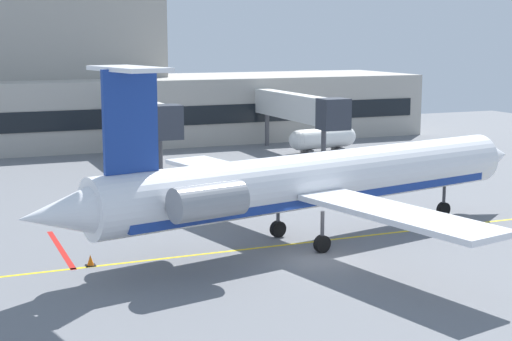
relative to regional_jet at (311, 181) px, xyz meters
The scene contains 10 objects.
ground 4.77m from the regional_jet, 109.63° to the right, with size 120.00×120.00×0.11m.
terminal_building 46.06m from the regional_jet, 100.94° to the left, with size 75.95×15.55×17.16m.
jet_bridge_west 30.76m from the regional_jet, 65.24° to the left, with size 2.40×16.49×5.81m.
jet_bridge_east 28.02m from the regional_jet, 93.69° to the left, with size 2.40×16.43×5.76m.
regional_jet is the anchor object (origin of this frame).
baggage_tug 24.11m from the regional_jet, 98.32° to the left, with size 3.25×2.68×2.39m.
fuel_tank 33.51m from the regional_jet, 61.26° to the left, with size 7.41×2.71×2.29m.
safety_cone_alpha 7.97m from the regional_jet, ahead, with size 0.47×0.47×0.55m.
safety_cone_bravo 11.26m from the regional_jet, 14.63° to the left, with size 0.47×0.47×0.55m.
safety_cone_charlie 12.22m from the regional_jet, behind, with size 0.47×0.47×0.55m.
Camera 1 is at (-17.39, -33.35, 11.00)m, focal length 54.68 mm.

